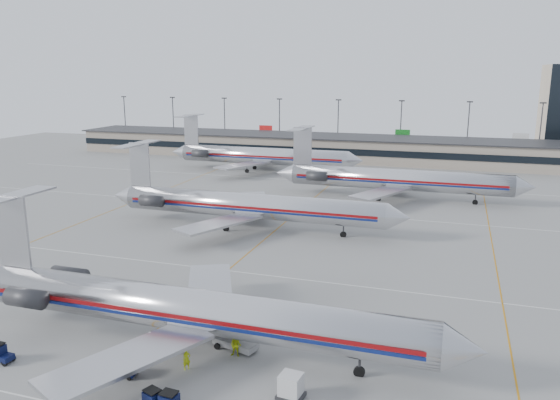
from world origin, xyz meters
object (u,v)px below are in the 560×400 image
at_px(jet_foreground, 185,309).
at_px(uld_container, 291,387).
at_px(belt_loader, 236,342).
at_px(jet_second_row, 245,205).

xyz_separation_m(jet_foreground, uld_container, (10.59, -4.51, -2.51)).
xyz_separation_m(uld_container, belt_loader, (-6.45, 5.52, -0.32)).
distance_m(jet_second_row, belt_loader, 36.85).
height_order(jet_second_row, uld_container, jet_second_row).
relative_size(jet_second_row, belt_loader, 9.87).
bearing_deg(belt_loader, uld_container, -25.02).
bearing_deg(belt_loader, jet_second_row, 126.11).
xyz_separation_m(jet_foreground, jet_second_row, (-8.78, 35.40, 0.06)).
relative_size(jet_foreground, belt_loader, 9.70).
distance_m(uld_container, belt_loader, 8.50).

